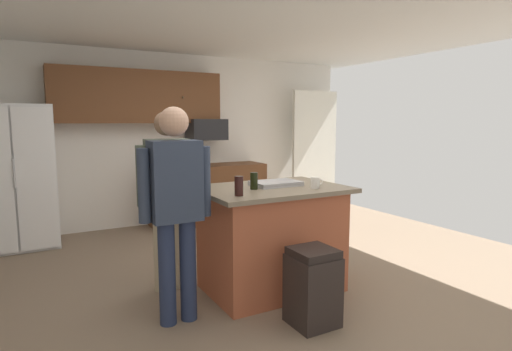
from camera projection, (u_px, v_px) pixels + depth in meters
floor at (248, 281)px, 4.14m from camera, size 7.04×7.04×0.00m
ceiling at (247, 9)px, 3.80m from camera, size 7.04×7.04×0.00m
back_wall at (163, 139)px, 6.40m from camera, size 6.40×0.10×2.60m
french_door_window_panel at (314, 148)px, 7.32m from camera, size 0.90×0.06×2.00m
cabinet_run_upper at (139, 97)px, 5.95m from camera, size 2.40×0.38×0.75m
cabinet_run_lower at (208, 193)px, 6.52m from camera, size 1.80×0.63×0.90m
refrigerator at (15, 177)px, 5.13m from camera, size 0.90×0.76×1.78m
microwave_over_range at (207, 130)px, 6.41m from camera, size 0.56×0.40×0.32m
kitchen_island at (271, 238)px, 3.89m from camera, size 1.33×0.95×0.98m
person_guest_left at (168, 189)px, 3.82m from camera, size 0.57×0.22×1.67m
person_guest_by_door at (176, 201)px, 3.17m from camera, size 0.57×0.22×1.69m
glass_stout_tall at (239, 186)px, 3.36m from camera, size 0.07×0.07×0.16m
glass_pilsner at (254, 181)px, 3.68m from camera, size 0.07×0.07×0.15m
mug_ceramic_white at (315, 183)px, 3.75m from camera, size 0.13×0.08×0.10m
serving_tray at (276, 183)px, 3.90m from camera, size 0.44×0.30×0.04m
trash_bin at (313, 287)px, 3.22m from camera, size 0.34×0.34×0.61m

